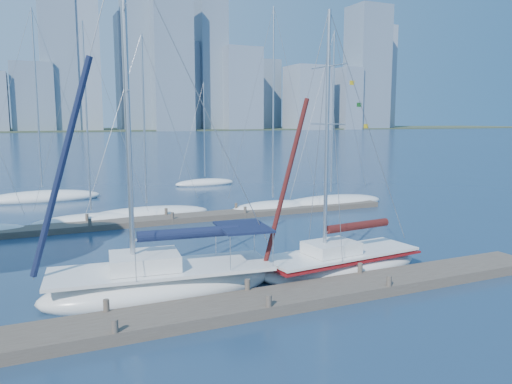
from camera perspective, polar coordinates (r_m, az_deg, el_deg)
name	(u,v)px	position (r m, az deg, el deg)	size (l,w,h in m)	color
ground	(258,309)	(17.98, 0.18, -13.19)	(700.00, 700.00, 0.00)	#162F48
near_dock	(258,303)	(17.91, 0.18, -12.60)	(26.00, 2.00, 0.40)	#4C4238
far_dock	(184,218)	(33.11, -8.19, -2.97)	(30.00, 1.80, 0.36)	#4C4238
far_shore	(42,131)	(335.37, -23.28, 6.46)	(800.00, 100.00, 1.50)	#38472D
sailboat_navy	(162,269)	(19.38, -10.73, -8.60)	(9.20, 3.91, 13.50)	white
sailboat_maroon	(341,251)	(22.06, 9.65, -6.72)	(7.82, 3.20, 11.45)	white
bg_boat_1	(92,220)	(33.62, -18.28, -3.04)	(7.44, 4.60, 12.80)	white
bg_boat_2	(147,214)	(34.57, -12.35, -2.49)	(8.86, 5.04, 12.42)	white
bg_boat_3	(273,207)	(36.32, 1.94, -1.72)	(6.80, 4.72, 14.67)	white
bg_boat_4	(331,202)	(38.85, 8.54, -1.17)	(9.43, 5.14, 13.45)	white
bg_boat_6	(43,197)	(44.39, -23.18, -0.54)	(9.40, 4.62, 15.62)	white
bg_boat_7	(205,183)	(51.03, -5.84, 1.05)	(6.47, 3.56, 10.57)	white
skyline	(83,66)	(308.36, -19.15, 13.49)	(501.99, 51.31, 119.02)	slate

